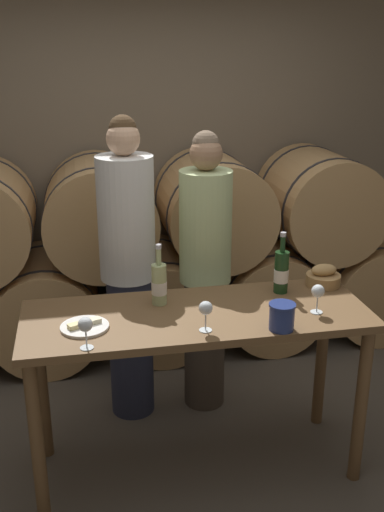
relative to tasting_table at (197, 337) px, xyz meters
name	(u,v)px	position (x,y,z in m)	size (l,w,h in m)	color
ground_plane	(196,465)	(0.00, 0.00, -0.78)	(10.00, 10.00, 0.00)	#564F44
stone_wall_back	(146,120)	(0.00, 1.95, 0.82)	(10.00, 0.12, 3.20)	#7F705B
barrel_stack	(158,260)	(0.00, 1.42, -0.11)	(3.97, 0.82, 1.42)	tan
tasting_table	(197,337)	(0.00, 0.00, 0.00)	(1.70, 0.63, 0.91)	brown
person_left	(128,270)	(-0.28, 0.60, 0.15)	(0.32, 0.32, 1.80)	#2D334C
person_right	(205,272)	(0.17, 0.60, 0.10)	(0.30, 0.30, 1.71)	#4C4238
wine_bottle_red	(281,272)	(0.49, 0.16, 0.25)	(0.08, 0.08, 0.33)	#193819
wine_bottle_white	(159,284)	(-0.17, 0.14, 0.24)	(0.08, 0.08, 0.32)	#ADBC7F
blue_crock	(282,316)	(0.35, -0.25, 0.20)	(0.12, 0.12, 0.13)	navy
bread_basket	(323,277)	(0.74, 0.21, 0.18)	(0.19, 0.19, 0.12)	#A87F4C
cheese_plate	(85,326)	(-0.54, -0.07, 0.14)	(0.23, 0.23, 0.04)	white
wine_glass_far_left	(85,326)	(-0.54, -0.26, 0.24)	(0.06, 0.06, 0.15)	white
wine_glass_left	(206,309)	(0.00, -0.20, 0.24)	(0.06, 0.06, 0.15)	white
wine_glass_center	(318,292)	(0.58, -0.11, 0.24)	(0.06, 0.06, 0.15)	white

